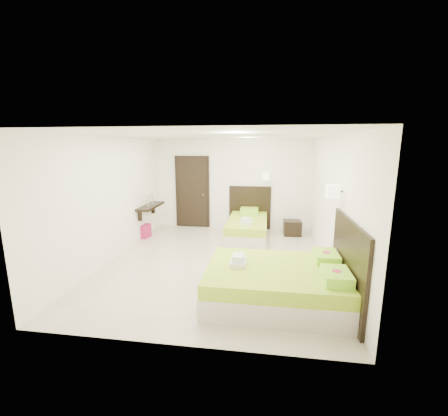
# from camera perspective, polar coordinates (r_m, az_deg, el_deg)

# --- Properties ---
(floor) EXTENTS (5.50, 5.50, 0.00)m
(floor) POSITION_cam_1_polar(r_m,az_deg,el_deg) (6.43, -1.29, -10.16)
(floor) COLOR beige
(floor) RESTS_ON ground
(bed_single) EXTENTS (1.21, 2.01, 1.66)m
(bed_single) POSITION_cam_1_polar(r_m,az_deg,el_deg) (8.00, 4.53, -3.50)
(bed_single) COLOR beige
(bed_single) RESTS_ON ground
(bed_double) EXTENTS (2.15, 1.82, 1.77)m
(bed_double) POSITION_cam_1_polar(r_m,az_deg,el_deg) (4.88, 10.85, -13.69)
(bed_double) COLOR beige
(bed_double) RESTS_ON ground
(nightstand) EXTENTS (0.49, 0.44, 0.41)m
(nightstand) POSITION_cam_1_polar(r_m,az_deg,el_deg) (8.41, 12.86, -3.69)
(nightstand) COLOR black
(nightstand) RESTS_ON ground
(ottoman) EXTENTS (0.39, 0.39, 0.35)m
(ottoman) POSITION_cam_1_polar(r_m,az_deg,el_deg) (8.31, -15.28, -4.22)
(ottoman) COLOR #A1154D
(ottoman) RESTS_ON ground
(door) EXTENTS (1.02, 0.15, 2.14)m
(door) POSITION_cam_1_polar(r_m,az_deg,el_deg) (8.96, -6.04, 3.01)
(door) COLOR black
(door) RESTS_ON ground
(console_shelf) EXTENTS (0.35, 1.20, 0.78)m
(console_shelf) POSITION_cam_1_polar(r_m,az_deg,el_deg) (8.25, -13.86, 0.32)
(console_shelf) COLOR black
(console_shelf) RESTS_ON ground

